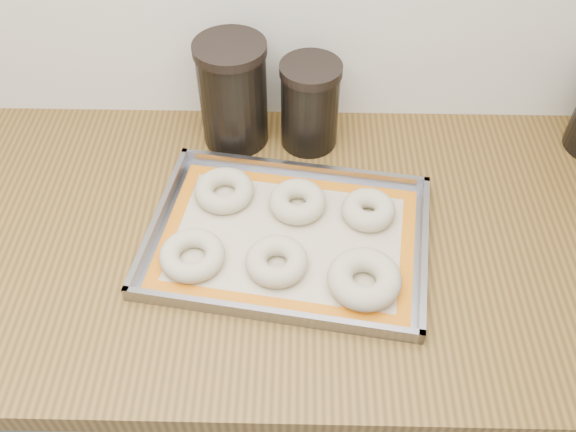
{
  "coord_description": "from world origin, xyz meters",
  "views": [
    {
      "loc": [
        -0.19,
        1.0,
        1.69
      ],
      "look_at": [
        -0.2,
        1.66,
        0.96
      ],
      "focal_mm": 38.0,
      "sensor_mm": 36.0,
      "label": 1
    }
  ],
  "objects_px": {
    "bagel_front_mid": "(277,261)",
    "canister_left": "(233,94)",
    "bagel_front_left": "(192,255)",
    "bagel_front_right": "(364,279)",
    "baking_tray": "(288,237)",
    "canister_mid": "(310,105)",
    "bagel_back_mid": "(297,202)",
    "bagel_back_left": "(224,190)",
    "bagel_back_right": "(368,210)"
  },
  "relations": [
    {
      "from": "bagel_front_right",
      "to": "bagel_front_left",
      "type": "bearing_deg",
      "value": 170.9
    },
    {
      "from": "bagel_back_mid",
      "to": "bagel_back_right",
      "type": "height_order",
      "value": "same"
    },
    {
      "from": "bagel_back_left",
      "to": "canister_mid",
      "type": "bearing_deg",
      "value": 47.0
    },
    {
      "from": "bagel_back_right",
      "to": "bagel_front_right",
      "type": "bearing_deg",
      "value": -96.37
    },
    {
      "from": "bagel_back_left",
      "to": "bagel_back_right",
      "type": "xyz_separation_m",
      "value": [
        0.25,
        -0.04,
        0.0
      ]
    },
    {
      "from": "bagel_front_left",
      "to": "baking_tray",
      "type": "bearing_deg",
      "value": 19.17
    },
    {
      "from": "bagel_front_left",
      "to": "canister_mid",
      "type": "distance_m",
      "value": 0.37
    },
    {
      "from": "bagel_front_left",
      "to": "bagel_back_right",
      "type": "bearing_deg",
      "value": 19.79
    },
    {
      "from": "bagel_front_left",
      "to": "bagel_front_mid",
      "type": "bearing_deg",
      "value": -4.16
    },
    {
      "from": "bagel_back_mid",
      "to": "bagel_back_right",
      "type": "xyz_separation_m",
      "value": [
        0.12,
        -0.02,
        -0.0
      ]
    },
    {
      "from": "canister_left",
      "to": "canister_mid",
      "type": "height_order",
      "value": "canister_left"
    },
    {
      "from": "bagel_front_mid",
      "to": "bagel_back_left",
      "type": "distance_m",
      "value": 0.18
    },
    {
      "from": "bagel_front_right",
      "to": "canister_left",
      "type": "xyz_separation_m",
      "value": [
        -0.23,
        0.36,
        0.08
      ]
    },
    {
      "from": "bagel_back_mid",
      "to": "bagel_back_right",
      "type": "bearing_deg",
      "value": -7.92
    },
    {
      "from": "baking_tray",
      "to": "bagel_front_mid",
      "type": "relative_size",
      "value": 5.03
    },
    {
      "from": "baking_tray",
      "to": "bagel_front_mid",
      "type": "bearing_deg",
      "value": -104.78
    },
    {
      "from": "bagel_front_left",
      "to": "bagel_back_mid",
      "type": "bearing_deg",
      "value": 35.83
    },
    {
      "from": "bagel_back_right",
      "to": "canister_mid",
      "type": "xyz_separation_m",
      "value": [
        -0.1,
        0.2,
        0.07
      ]
    },
    {
      "from": "bagel_front_left",
      "to": "bagel_front_right",
      "type": "distance_m",
      "value": 0.28
    },
    {
      "from": "canister_mid",
      "to": "bagel_back_mid",
      "type": "bearing_deg",
      "value": -96.25
    },
    {
      "from": "bagel_front_left",
      "to": "bagel_back_left",
      "type": "bearing_deg",
      "value": 75.35
    },
    {
      "from": "bagel_back_left",
      "to": "bagel_back_right",
      "type": "height_order",
      "value": "bagel_back_right"
    },
    {
      "from": "bagel_back_mid",
      "to": "canister_mid",
      "type": "xyz_separation_m",
      "value": [
        0.02,
        0.19,
        0.07
      ]
    },
    {
      "from": "baking_tray",
      "to": "bagel_back_mid",
      "type": "bearing_deg",
      "value": 77.62
    },
    {
      "from": "bagel_front_left",
      "to": "bagel_front_mid",
      "type": "xyz_separation_m",
      "value": [
        0.14,
        -0.01,
        0.0
      ]
    },
    {
      "from": "bagel_front_right",
      "to": "bagel_back_left",
      "type": "relative_size",
      "value": 1.1
    },
    {
      "from": "canister_left",
      "to": "bagel_front_left",
      "type": "bearing_deg",
      "value": -98.32
    },
    {
      "from": "bagel_front_left",
      "to": "bagel_front_right",
      "type": "relative_size",
      "value": 0.91
    },
    {
      "from": "canister_left",
      "to": "canister_mid",
      "type": "bearing_deg",
      "value": -2.83
    },
    {
      "from": "bagel_back_right",
      "to": "bagel_front_left",
      "type": "bearing_deg",
      "value": -160.21
    },
    {
      "from": "bagel_front_right",
      "to": "bagel_back_left",
      "type": "distance_m",
      "value": 0.3
    },
    {
      "from": "baking_tray",
      "to": "canister_left",
      "type": "relative_size",
      "value": 2.4
    },
    {
      "from": "bagel_back_mid",
      "to": "canister_mid",
      "type": "distance_m",
      "value": 0.2
    },
    {
      "from": "bagel_back_right",
      "to": "bagel_back_mid",
      "type": "bearing_deg",
      "value": 172.08
    },
    {
      "from": "baking_tray",
      "to": "bagel_front_mid",
      "type": "distance_m",
      "value": 0.07
    },
    {
      "from": "bagel_front_mid",
      "to": "canister_mid",
      "type": "height_order",
      "value": "canister_mid"
    },
    {
      "from": "bagel_back_left",
      "to": "bagel_back_mid",
      "type": "height_order",
      "value": "bagel_back_mid"
    },
    {
      "from": "bagel_front_left",
      "to": "canister_left",
      "type": "bearing_deg",
      "value": 81.68
    },
    {
      "from": "bagel_front_mid",
      "to": "canister_left",
      "type": "height_order",
      "value": "canister_left"
    },
    {
      "from": "bagel_front_mid",
      "to": "canister_left",
      "type": "relative_size",
      "value": 0.48
    },
    {
      "from": "bagel_front_mid",
      "to": "bagel_back_left",
      "type": "xyz_separation_m",
      "value": [
        -0.1,
        0.16,
        -0.0
      ]
    },
    {
      "from": "baking_tray",
      "to": "bagel_front_right",
      "type": "bearing_deg",
      "value": -38.89
    },
    {
      "from": "bagel_back_mid",
      "to": "canister_mid",
      "type": "height_order",
      "value": "canister_mid"
    },
    {
      "from": "bagel_back_left",
      "to": "baking_tray",
      "type": "bearing_deg",
      "value": -39.12
    },
    {
      "from": "bagel_front_left",
      "to": "canister_left",
      "type": "relative_size",
      "value": 0.5
    },
    {
      "from": "bagel_front_left",
      "to": "bagel_back_mid",
      "type": "xyz_separation_m",
      "value": [
        0.17,
        0.12,
        0.0
      ]
    },
    {
      "from": "bagel_front_mid",
      "to": "bagel_back_mid",
      "type": "xyz_separation_m",
      "value": [
        0.03,
        0.13,
        0.0
      ]
    },
    {
      "from": "bagel_back_mid",
      "to": "canister_left",
      "type": "relative_size",
      "value": 0.47
    },
    {
      "from": "canister_left",
      "to": "canister_mid",
      "type": "distance_m",
      "value": 0.14
    },
    {
      "from": "bagel_back_left",
      "to": "canister_left",
      "type": "relative_size",
      "value": 0.5
    }
  ]
}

